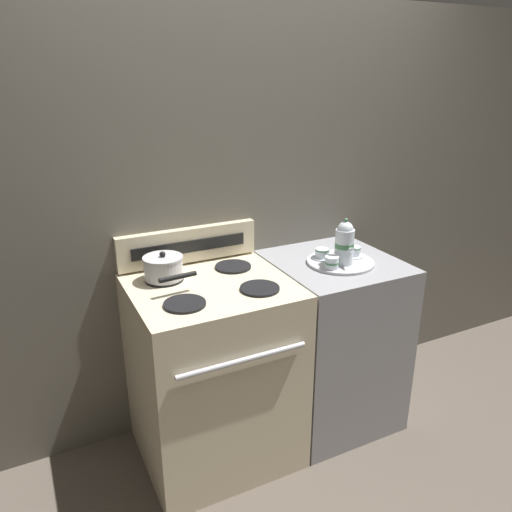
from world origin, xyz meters
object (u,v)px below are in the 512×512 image
Objects in this scene: serving_tray at (340,262)px; teacup_right at (322,254)px; stove at (214,372)px; teapot at (345,243)px; creamer_jug at (332,262)px; saucepan at (164,267)px; teacup_left at (354,251)px.

serving_tray is 3.07× the size of teacup_right.
stove is at bearing -176.94° from teacup_right.
creamer_jug is at bearing -163.86° from teapot.
saucepan is at bearing 165.48° from teapot.
serving_tray is 0.12m from creamer_jug.
serving_tray is at bearing -164.79° from teacup_left.
teapot reaches higher than stove.
creamer_jug is (0.76, -0.25, -0.02)m from saucepan.
teacup_right is at bearing 75.13° from creamer_jug.
teacup_right is at bearing 163.98° from teacup_left.
creamer_jug is (-0.20, -0.09, 0.01)m from teacup_left.
serving_tray is 1.46× the size of teapot.
creamer_jug reaches higher than serving_tray.
teacup_right is (0.80, -0.11, -0.03)m from saucepan.
teacup_right is at bearing 3.06° from stove.
teacup_left reaches higher than serving_tray.
teapot is (-0.01, -0.04, 0.12)m from serving_tray.
teacup_left is 1.57× the size of creamer_jug.
teapot is 2.11× the size of teacup_right.
teapot is (0.68, -0.08, 0.59)m from stove.
serving_tray is 3.07× the size of teacup_left.
saucepan is 0.83× the size of serving_tray.
teapot is 2.11× the size of teacup_left.
stove is 0.84m from serving_tray.
teacup_left is at bearing 24.54° from creamer_jug.
teapot is (0.85, -0.22, 0.06)m from saucepan.
serving_tray is 0.11m from teacup_left.
teacup_left is at bearing 15.21° from serving_tray.
teapot is 3.32× the size of creamer_jug.
teacup_left is at bearing -0.97° from stove.
saucepan reaches higher than teacup_right.
teacup_left is (0.11, 0.07, -0.08)m from teapot.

